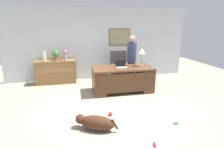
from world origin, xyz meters
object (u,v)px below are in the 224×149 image
Objects in this scene: credenza at (56,72)px; dog_toy_ball at (111,114)px; desk at (123,78)px; desk_lamp at (142,52)px; dog_lying at (95,122)px; dog_toy_bone at (176,123)px; laptop at (121,66)px; dog_toy_plush at (155,144)px; armchair at (119,69)px; vase_empty at (44,56)px; person_standing at (131,60)px; vase_with_flowers at (65,53)px; potted_plant at (56,55)px.

credenza is 3.19m from dog_toy_ball.
desk_lamp is at bearing 7.29° from desk.
dog_toy_bone is (1.72, -0.16, -0.13)m from dog_lying.
dog_toy_plush is at bearing -92.03° from laptop.
credenza is 2.40× the size of desk_lamp.
armchair is 2.64m from dog_toy_ball.
dog_toy_ball is 0.64× the size of dog_toy_plush.
dog_toy_plush is (2.34, -4.06, -0.97)m from vase_empty.
dog_lying is 2.61× the size of laptop.
dog_lying reaches higher than dog_toy_bone.
person_standing reaches higher than desk_lamp.
credenza is 3.72× the size of vase_with_flowers.
vase_with_flowers is (0.35, 0.00, 0.66)m from credenza.
dog_lying reaches higher than dog_toy_ball.
desk_lamp reaches higher than credenza.
dog_toy_bone is at bearing -26.95° from dog_toy_ball.
desk_lamp is at bearing 49.71° from dog_lying.
desk is 5.00× the size of vase_with_flowers.
credenza reaches higher than dog_toy_bone.
desk reaches higher than dog_toy_ball.
vase_with_flowers reaches higher than laptop.
credenza is 4.44× the size of vase_empty.
laptop is at bearing 62.03° from dog_lying.
desk_lamp is at bearing -24.51° from credenza.
desk is at bearing -127.55° from person_standing.
credenza reaches higher than desk.
person_standing is at bearing 92.58° from dog_toy_bone.
desk is 0.99m from armchair.
desk_lamp is 1.61× the size of potted_plant.
dog_toy_ball is 1.47m from dog_toy_bone.
potted_plant is at bearing 170.55° from armchair.
vase_with_flowers reaches higher than armchair.
dog_toy_plush is (-0.10, -2.73, -0.81)m from laptop.
laptop is 1.02× the size of vase_empty.
vase_empty is 2.14× the size of dog_toy_plush.
laptop is 3.39× the size of dog_toy_ball.
person_standing is (2.61, -0.72, 0.47)m from credenza.
dog_toy_ball is at bearing -69.18° from vase_with_flowers.
armchair reaches higher than vase_empty.
dog_lying is 3.70m from vase_empty.
potted_plant reaches higher than desk.
vase_with_flowers reaches higher than dog_toy_bone.
armchair reaches higher than laptop.
vase_empty is (-2.63, 0.37, 0.48)m from armchair.
laptop is at bearing -100.96° from armchair.
dog_lying is 2.66× the size of vase_empty.
desk is 2.89m from vase_empty.
desk is 5.96× the size of vase_empty.
laptop reaches higher than dog_toy_plush.
person_standing is 4.57× the size of vase_with_flowers.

